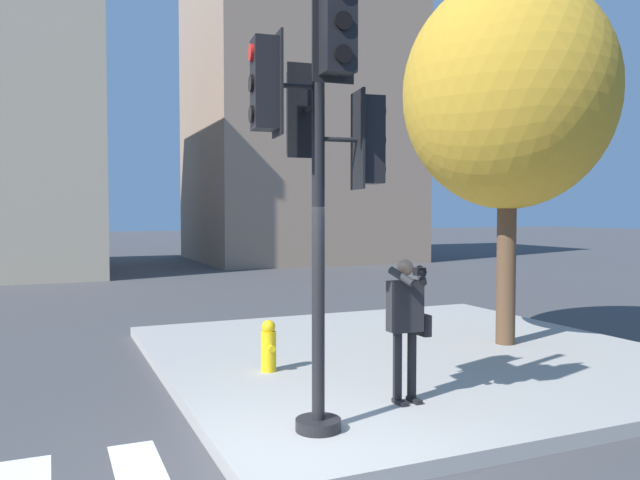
{
  "coord_description": "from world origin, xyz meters",
  "views": [
    {
      "loc": [
        -1.95,
        -5.24,
        2.44
      ],
      "look_at": [
        0.88,
        1.25,
        2.13
      ],
      "focal_mm": 35.0,
      "sensor_mm": 36.0,
      "label": 1
    }
  ],
  "objects_px": {
    "person_photographer": "(407,317)",
    "street_tree": "(508,94)",
    "fire_hydrant": "(269,346)",
    "traffic_signal_pole": "(319,134)"
  },
  "relations": [
    {
      "from": "traffic_signal_pole",
      "to": "fire_hydrant",
      "type": "distance_m",
      "value": 3.71
    },
    {
      "from": "traffic_signal_pole",
      "to": "street_tree",
      "type": "xyz_separation_m",
      "value": [
        4.68,
        2.66,
        1.22
      ]
    },
    {
      "from": "fire_hydrant",
      "to": "traffic_signal_pole",
      "type": "bearing_deg",
      "value": -97.02
    },
    {
      "from": "traffic_signal_pole",
      "to": "fire_hydrant",
      "type": "xyz_separation_m",
      "value": [
        0.31,
        2.51,
        -2.7
      ]
    },
    {
      "from": "street_tree",
      "to": "fire_hydrant",
      "type": "distance_m",
      "value": 5.87
    },
    {
      "from": "person_photographer",
      "to": "traffic_signal_pole",
      "type": "bearing_deg",
      "value": -160.61
    },
    {
      "from": "traffic_signal_pole",
      "to": "street_tree",
      "type": "height_order",
      "value": "street_tree"
    },
    {
      "from": "person_photographer",
      "to": "street_tree",
      "type": "height_order",
      "value": "street_tree"
    },
    {
      "from": "traffic_signal_pole",
      "to": "person_photographer",
      "type": "relative_size",
      "value": 2.79
    },
    {
      "from": "traffic_signal_pole",
      "to": "street_tree",
      "type": "relative_size",
      "value": 0.76
    }
  ]
}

